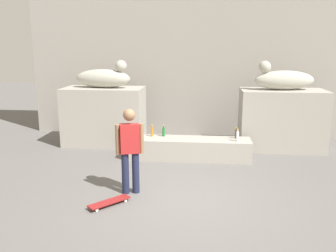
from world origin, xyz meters
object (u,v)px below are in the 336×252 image
skater (130,148)px  skateboard (109,202)px  statue_reclining_right (283,79)px  statue_reclining_left (104,78)px  bottle_green (164,132)px  bottle_orange (152,131)px  bottle_clear (237,136)px  bottle_brown (236,134)px

skater → skateboard: size_ratio=2.33×
statue_reclining_right → skater: 5.01m
statue_reclining_right → skateboard: (-3.76, -4.06, -1.87)m
statue_reclining_left → bottle_green: 2.42m
skater → bottle_orange: size_ratio=5.44×
statue_reclining_right → bottle_clear: size_ratio=5.31×
statue_reclining_left → skateboard: bearing=-67.1°
bottle_brown → bottle_orange: size_ratio=0.91×
statue_reclining_right → skater: (-3.48, -3.46, -1.01)m
statue_reclining_left → skater: 3.88m
statue_reclining_right → bottle_green: (-3.12, -0.99, -1.29)m
skater → bottle_brown: skater is taller
skateboard → bottle_orange: bottle_orange is taller
bottle_green → statue_reclining_right: bearing=17.5°
bottle_orange → statue_reclining_right: bearing=16.5°
statue_reclining_right → bottle_orange: statue_reclining_right is taller
skater → statue_reclining_left: bearing=-84.1°
bottle_brown → skater: bearing=-132.1°
statue_reclining_left → bottle_brown: size_ratio=5.91×
statue_reclining_right → bottle_brown: (-1.27, -1.01, -1.29)m
bottle_clear → bottle_green: size_ratio=1.07×
bottle_brown → bottle_clear: (0.01, -0.28, 0.02)m
bottle_orange → bottle_green: 0.30m
skateboard → bottle_brown: size_ratio=2.56×
bottle_orange → bottle_green: size_ratio=1.05×
skater → bottle_orange: skater is taller
skateboard → bottle_brown: 3.98m
statue_reclining_right → bottle_green: size_ratio=5.68×
skater → bottle_brown: size_ratio=5.96×
statue_reclining_right → bottle_brown: bearing=30.9°
bottle_clear → bottle_brown: bearing=91.5°
bottle_orange → bottle_green: bottle_orange is taller
statue_reclining_left → skater: (1.44, -3.46, -1.01)m
statue_reclining_left → skateboard: size_ratio=2.31×
bottle_clear → bottle_green: bottle_clear is taller
statue_reclining_left → bottle_orange: size_ratio=5.39×
statue_reclining_left → bottle_clear: statue_reclining_left is taller
bottle_green → bottle_clear: bearing=-9.5°
bottle_clear → skater: bearing=-135.7°
skater → bottle_clear: (2.22, 2.16, -0.27)m
bottle_green → skateboard: bearing=-101.7°
skater → bottle_clear: 3.11m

